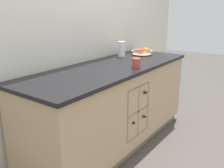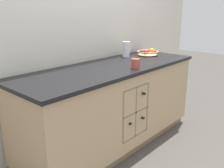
# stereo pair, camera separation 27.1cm
# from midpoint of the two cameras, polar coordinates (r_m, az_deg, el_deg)

# --- Properties ---
(ground_plane) EXTENTS (14.00, 14.00, 0.00)m
(ground_plane) POSITION_cam_midpoint_polar(r_m,az_deg,el_deg) (3.00, 2.66, -13.29)
(ground_plane) COLOR #4C4742
(back_wall) EXTENTS (4.58, 0.06, 2.55)m
(back_wall) POSITION_cam_midpoint_polar(r_m,az_deg,el_deg) (2.89, -3.73, 12.27)
(back_wall) COLOR silver
(back_wall) RESTS_ON ground_plane
(kitchen_island) EXTENTS (2.22, 0.77, 0.92)m
(kitchen_island) POSITION_cam_midpoint_polar(r_m,az_deg,el_deg) (2.79, 2.82, -5.00)
(kitchen_island) COLOR #8B7354
(kitchen_island) RESTS_ON ground_plane
(fruit_bowl) EXTENTS (0.28, 0.28, 0.09)m
(fruit_bowl) POSITION_cam_midpoint_polar(r_m,az_deg,el_deg) (3.34, 10.55, 7.11)
(fruit_bowl) COLOR tan
(fruit_bowl) RESTS_ON kitchen_island
(white_pitcher) EXTENTS (0.15, 0.10, 0.19)m
(white_pitcher) POSITION_cam_midpoint_polar(r_m,az_deg,el_deg) (3.18, 5.72, 7.98)
(white_pitcher) COLOR white
(white_pitcher) RESTS_ON kitchen_island
(ceramic_mug) EXTENTS (0.13, 0.09, 0.10)m
(ceramic_mug) POSITION_cam_midpoint_polar(r_m,az_deg,el_deg) (2.56, 8.48, 4.61)
(ceramic_mug) COLOR #B7473D
(ceramic_mug) RESTS_ON kitchen_island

